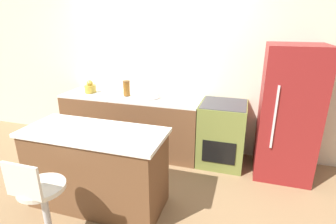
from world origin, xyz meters
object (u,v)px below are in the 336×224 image
Objects in this scene: oven_range at (222,133)px; stool_chair at (42,205)px; refrigerator at (288,113)px; kettle at (90,88)px; mixing_bowl at (150,95)px.

stool_chair reaches higher than oven_range.
refrigerator reaches higher than kettle.
refrigerator reaches higher than mixing_bowl.
stool_chair is (-1.31, -2.02, 0.02)m from oven_range.
kettle is (-2.87, 0.00, 0.12)m from refrigerator.
kettle reaches higher than mixing_bowl.
refrigerator is 1.87m from mixing_bowl.
oven_range is 1.17m from mixing_bowl.
refrigerator is 8.81× the size of kettle.
refrigerator is 2.93m from stool_chair.
oven_range is at bearing 1.45° from mixing_bowl.
oven_range is 3.05× the size of mixing_bowl.
kettle is at bearing 110.73° from stool_chair.
kettle is 1.00m from mixing_bowl.
refrigerator is at bearing 43.26° from stool_chair.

